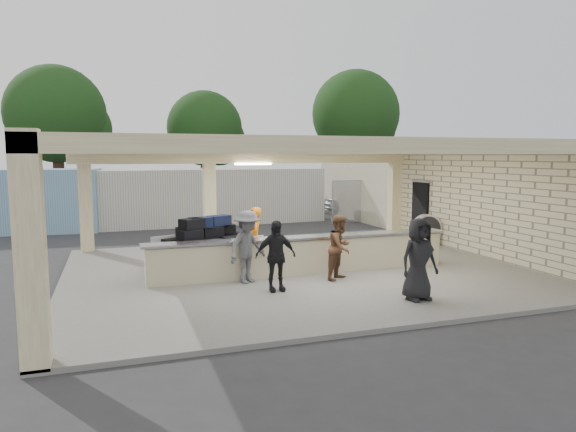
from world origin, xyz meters
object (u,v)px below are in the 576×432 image
object	(u,v)px
drum_fan	(427,229)
passenger_c	(248,247)
passenger_d	(419,259)
passenger_b	(276,256)
luggage_cart	(206,241)
car_dark	(310,197)
passenger_a	(340,247)
baggage_counter	(303,255)
car_white_a	(360,201)
car_white_b	(413,197)
baggage_handler	(255,239)
container_white	(199,197)

from	to	relation	value
drum_fan	passenger_c	size ratio (longest dim) A/B	0.61
passenger_d	passenger_b	bearing A→B (deg)	143.98
luggage_cart	car_dark	xyz separation A→B (m)	(8.73, 14.89, -0.18)
drum_fan	passenger_a	size ratio (longest dim) A/B	0.66
baggage_counter	car_white_a	distance (m)	15.84
passenger_d	car_white_b	bearing A→B (deg)	53.97
passenger_a	luggage_cart	bearing A→B (deg)	110.11
baggage_handler	passenger_a	world-z (taller)	baggage_handler
passenger_a	drum_fan	bearing A→B (deg)	-1.97
car_white_a	passenger_a	bearing A→B (deg)	143.25
passenger_a	passenger_d	distance (m)	2.36
baggage_handler	car_white_b	size ratio (longest dim) A/B	0.39
luggage_cart	car_white_a	bearing A→B (deg)	30.15
baggage_handler	car_white_b	bearing A→B (deg)	145.12
passenger_c	car_white_a	bearing A→B (deg)	21.90
car_white_a	passenger_b	bearing A→B (deg)	138.80
car_white_b	container_white	size ratio (longest dim) A/B	0.37
passenger_c	passenger_d	bearing A→B (deg)	-72.47
car_dark	passenger_c	bearing A→B (deg)	-160.94
passenger_d	car_dark	world-z (taller)	passenger_d
drum_fan	car_white_b	world-z (taller)	car_white_b
passenger_a	car_dark	bearing A→B (deg)	33.53
baggage_handler	luggage_cart	bearing A→B (deg)	-89.14
passenger_b	container_white	xyz separation A→B (m)	(0.33, 12.90, 0.36)
passenger_a	car_white_a	xyz separation A→B (m)	(7.79, 14.31, -0.26)
car_dark	container_white	world-z (taller)	container_white
passenger_d	car_white_b	distance (m)	20.67
drum_fan	container_white	world-z (taller)	container_white
passenger_a	passenger_c	bearing A→B (deg)	132.40
baggage_counter	passenger_a	distance (m)	1.15
car_white_a	container_white	xyz separation A→B (m)	(-9.31, -1.95, 0.63)
passenger_c	container_white	distance (m)	11.99
container_white	car_white_b	bearing A→B (deg)	9.89
passenger_b	car_dark	size ratio (longest dim) A/B	0.36
luggage_cart	passenger_a	xyz separation A→B (m)	(3.03, -1.90, -0.01)
car_white_b	baggage_handler	bearing A→B (deg)	136.44
passenger_a	passenger_d	world-z (taller)	passenger_d
luggage_cart	car_white_b	world-z (taller)	luggage_cart
baggage_handler	passenger_d	distance (m)	4.67
luggage_cart	passenger_c	xyz separation A→B (m)	(0.75, -1.51, 0.06)
luggage_cart	baggage_counter	bearing A→B (deg)	-41.73
car_white_b	passenger_b	bearing A→B (deg)	140.56
luggage_cart	car_white_b	bearing A→B (deg)	23.28
baggage_counter	luggage_cart	world-z (taller)	luggage_cart
passenger_b	car_dark	distance (m)	18.91
baggage_handler	baggage_counter	bearing A→B (deg)	63.99
luggage_cart	baggage_handler	distance (m)	1.30
baggage_handler	passenger_d	bearing A→B (deg)	43.27
passenger_a	car_dark	size ratio (longest dim) A/B	0.36
baggage_handler	passenger_c	xyz separation A→B (m)	(-0.53, -1.30, 0.03)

